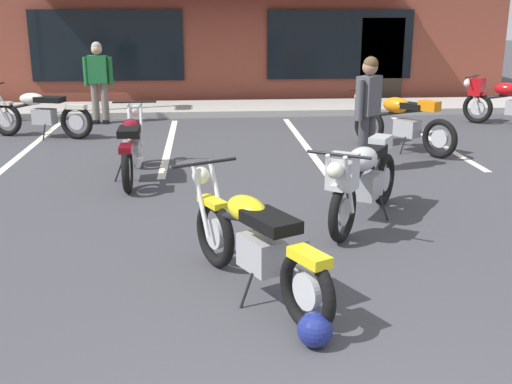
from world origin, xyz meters
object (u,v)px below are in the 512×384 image
Objects in this scene: motorcycle_foreground_classic at (254,242)px; motorcycle_blue_standard at (398,119)px; motorcycle_red_sportbike at (39,113)px; helmet_on_pavement at (315,330)px; motorcycle_black_cruiser at (132,146)px; motorcycle_silver_naked at (508,101)px; motorcycle_green_cafe_racer at (363,179)px; person_in_black_shirt at (368,107)px; person_in_shorts_foreground at (98,78)px.

motorcycle_foreground_classic and motorcycle_blue_standard have the same top height.
motorcycle_red_sportbike is at bearing 116.27° from motorcycle_foreground_classic.
motorcycle_red_sportbike reaches higher than helmet_on_pavement.
motorcycle_black_cruiser is at bearing -56.77° from motorcycle_red_sportbike.
motorcycle_silver_naked and motorcycle_green_cafe_racer have the same top height.
person_in_black_shirt is (-0.90, -1.38, 0.42)m from motorcycle_blue_standard.
motorcycle_red_sportbike is 1.23× the size of person_in_black_shirt.
motorcycle_silver_naked is at bearing 52.02° from motorcycle_green_cafe_racer.
motorcycle_black_cruiser is 7.95m from motorcycle_silver_naked.
motorcycle_foreground_classic and motorcycle_black_cruiser have the same top height.
person_in_black_shirt is at bearing -44.19° from person_in_shorts_foreground.
motorcycle_black_cruiser reaches higher than helmet_on_pavement.
person_in_shorts_foreground reaches higher than motorcycle_red_sportbike.
motorcycle_silver_naked is 6.39× the size of helmet_on_pavement.
person_in_black_shirt is at bearing 71.74° from helmet_on_pavement.
motorcycle_green_cafe_racer is at bearing -60.13° from person_in_shorts_foreground.
person_in_shorts_foreground is at bearing 135.81° from person_in_black_shirt.
motorcycle_red_sportbike is 9.20m from motorcycle_silver_naked.
motorcycle_black_cruiser is 8.11× the size of helmet_on_pavement.
motorcycle_foreground_classic and motorcycle_red_sportbike have the same top height.
motorcycle_foreground_classic is 6.12m from motorcycle_blue_standard.
motorcycle_foreground_classic is at bearing -128.12° from motorcycle_silver_naked.
motorcycle_foreground_classic is 1.16× the size of person_in_shorts_foreground.
motorcycle_black_cruiser and motorcycle_blue_standard have the same top height.
motorcycle_foreground_classic is 2.13m from motorcycle_green_cafe_racer.
motorcycle_silver_naked is 3.46m from motorcycle_blue_standard.
person_in_black_shirt is at bearing -28.62° from motorcycle_red_sportbike.
person_in_black_shirt is at bearing 2.17° from motorcycle_black_cruiser.
motorcycle_red_sportbike and motorcycle_silver_naked have the same top height.
helmet_on_pavement is (-2.52, -6.29, -0.40)m from motorcycle_blue_standard.
motorcycle_black_cruiser and motorcycle_green_cafe_racer have the same top height.
motorcycle_foreground_classic is 1.02m from helmet_on_pavement.
motorcycle_silver_naked is at bearing 25.60° from motorcycle_black_cruiser.
motorcycle_black_cruiser is 4.56m from motorcycle_blue_standard.
person_in_shorts_foreground reaches higher than motorcycle_green_cafe_racer.
motorcycle_red_sportbike is 1.23× the size of person_in_shorts_foreground.
motorcycle_black_cruiser is at bearing 141.06° from motorcycle_green_cafe_racer.
person_in_shorts_foreground reaches higher than motorcycle_blue_standard.
motorcycle_blue_standard is (6.32, -1.58, 0.07)m from motorcycle_red_sportbike.
motorcycle_silver_naked is at bearing 33.89° from motorcycle_blue_standard.
helmet_on_pavement is (-1.62, -4.92, -0.82)m from person_in_black_shirt.
person_in_black_shirt reaches higher than motorcycle_foreground_classic.
motorcycle_silver_naked is 0.90× the size of motorcycle_green_cafe_racer.
motorcycle_green_cafe_racer is (4.78, -5.31, 0.07)m from motorcycle_red_sportbike.
motorcycle_green_cafe_racer is 1.10× the size of person_in_shorts_foreground.
motorcycle_red_sportbike is at bearing 165.95° from motorcycle_blue_standard.
motorcycle_silver_naked is at bearing 51.88° from motorcycle_foreground_classic.
motorcycle_red_sportbike is 7.91× the size of helmet_on_pavement.
helmet_on_pavement is at bearing -64.21° from motorcycle_red_sportbike.
motorcycle_red_sportbike is at bearing -177.84° from motorcycle_silver_naked.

